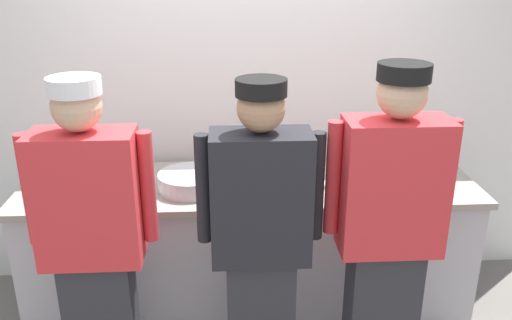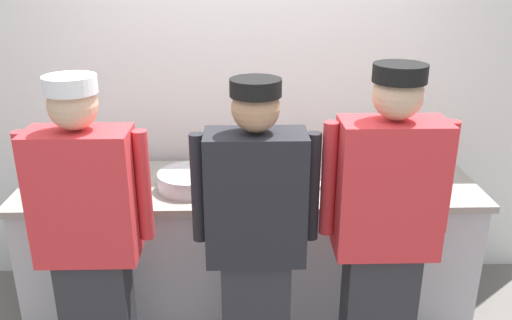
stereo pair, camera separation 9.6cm
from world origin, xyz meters
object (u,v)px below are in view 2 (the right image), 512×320
object	(u,v)px
mixing_bowl_steel	(190,181)
ramekin_orange_sauce	(404,176)
chef_far_right	(385,232)
squeeze_bottle_primary	(235,181)
plate_stack_front	(266,186)
plate_stack_rear	(116,178)
sheet_tray	(316,179)
chef_center	(256,239)
ramekin_red_sauce	(364,189)
chef_near_left	(89,238)
deli_cup	(136,184)

from	to	relation	value
mixing_bowl_steel	ramekin_orange_sauce	bearing A→B (deg)	4.36
chef_far_right	squeeze_bottle_primary	world-z (taller)	chef_far_right
plate_stack_front	plate_stack_rear	bearing A→B (deg)	172.61
chef_far_right	plate_stack_front	xyz separation A→B (m)	(-0.54, 0.61, -0.02)
mixing_bowl_steel	ramekin_orange_sauce	world-z (taller)	mixing_bowl_steel
plate_stack_front	sheet_tray	xyz separation A→B (m)	(0.31, 0.13, -0.01)
chef_center	sheet_tray	bearing A→B (deg)	62.05
chef_far_right	ramekin_red_sauce	size ratio (longest dim) A/B	20.90
chef_near_left	plate_stack_rear	bearing A→B (deg)	92.05
chef_far_right	plate_stack_rear	world-z (taller)	chef_far_right
squeeze_bottle_primary	mixing_bowl_steel	bearing A→B (deg)	159.03
plate_stack_rear	deli_cup	bearing A→B (deg)	-41.83
plate_stack_rear	squeeze_bottle_primary	size ratio (longest dim) A/B	1.03
chef_near_left	sheet_tray	xyz separation A→B (m)	(1.18, 0.72, -0.01)
mixing_bowl_steel	squeeze_bottle_primary	xyz separation A→B (m)	(0.27, -0.10, 0.04)
chef_near_left	sheet_tray	size ratio (longest dim) A/B	3.88
chef_near_left	deli_cup	bearing A→B (deg)	78.21
plate_stack_front	sheet_tray	size ratio (longest dim) A/B	0.48
plate_stack_front	ramekin_red_sauce	world-z (taller)	same
chef_center	ramekin_orange_sauce	bearing A→B (deg)	38.14
ramekin_orange_sauce	deli_cup	size ratio (longest dim) A/B	0.85
mixing_bowl_steel	chef_far_right	bearing A→B (deg)	-32.82
plate_stack_rear	sheet_tray	world-z (taller)	plate_stack_rear
chef_near_left	chef_far_right	world-z (taller)	chef_far_right
ramekin_red_sauce	deli_cup	size ratio (longest dim) A/B	0.79
chef_near_left	mixing_bowl_steel	xyz separation A→B (m)	(0.43, 0.62, 0.03)
ramekin_orange_sauce	deli_cup	distance (m)	1.61
plate_stack_front	sheet_tray	world-z (taller)	plate_stack_front
chef_center	ramekin_orange_sauce	world-z (taller)	chef_center
ramekin_orange_sauce	squeeze_bottle_primary	bearing A→B (deg)	-168.98
mixing_bowl_steel	ramekin_orange_sauce	xyz separation A→B (m)	(1.29, 0.10, -0.02)
plate_stack_front	squeeze_bottle_primary	xyz separation A→B (m)	(-0.18, -0.08, 0.06)
chef_center	plate_stack_front	distance (m)	0.61
plate_stack_rear	ramekin_red_sauce	xyz separation A→B (m)	(1.46, -0.18, -0.01)
chef_far_right	sheet_tray	distance (m)	0.77
chef_far_right	deli_cup	world-z (taller)	chef_far_right
plate_stack_rear	sheet_tray	xyz separation A→B (m)	(1.21, 0.01, -0.02)
chef_far_right	chef_near_left	bearing A→B (deg)	179.22
chef_center	mixing_bowl_steel	world-z (taller)	chef_center
sheet_tray	ramekin_orange_sauce	world-z (taller)	ramekin_orange_sauce
chef_far_right	ramekin_red_sauce	bearing A→B (deg)	88.19
chef_center	ramekin_red_sauce	world-z (taller)	chef_center
chef_far_right	mixing_bowl_steel	distance (m)	1.17
sheet_tray	chef_center	bearing A→B (deg)	-117.95
plate_stack_front	mixing_bowl_steel	distance (m)	0.44
plate_stack_front	ramekin_orange_sauce	bearing A→B (deg)	8.29
chef_near_left	chef_far_right	bearing A→B (deg)	-0.78
plate_stack_rear	mixing_bowl_steel	bearing A→B (deg)	-11.27
chef_center	squeeze_bottle_primary	size ratio (longest dim) A/B	9.05
plate_stack_rear	ramekin_red_sauce	world-z (taller)	plate_stack_rear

